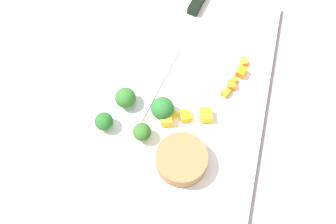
# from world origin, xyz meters

# --- Properties ---
(ground_plane) EXTENTS (4.00, 4.00, 0.00)m
(ground_plane) POSITION_xyz_m (0.00, 0.00, 0.00)
(ground_plane) COLOR gray
(cutting_board) EXTENTS (0.51, 0.32, 0.01)m
(cutting_board) POSITION_xyz_m (0.00, 0.00, 0.01)
(cutting_board) COLOR white
(cutting_board) RESTS_ON ground_plane
(prep_bowl) EXTENTS (0.08, 0.08, 0.03)m
(prep_bowl) POSITION_xyz_m (-0.08, -0.04, 0.03)
(prep_bowl) COLOR olive
(prep_bowl) RESTS_ON cutting_board
(chef_knife) EXTENTS (0.29, 0.09, 0.02)m
(chef_knife) POSITION_xyz_m (0.17, 0.01, 0.02)
(chef_knife) COLOR silver
(chef_knife) RESTS_ON cutting_board
(carrot_dice_0) EXTENTS (0.02, 0.02, 0.01)m
(carrot_dice_0) POSITION_xyz_m (0.06, -0.09, 0.02)
(carrot_dice_0) COLOR orange
(carrot_dice_0) RESTS_ON cutting_board
(carrot_dice_1) EXTENTS (0.02, 0.02, 0.01)m
(carrot_dice_1) POSITION_xyz_m (0.07, -0.10, 0.02)
(carrot_dice_1) COLOR orange
(carrot_dice_1) RESTS_ON cutting_board
(carrot_dice_2) EXTENTS (0.02, 0.02, 0.02)m
(carrot_dice_2) POSITION_xyz_m (0.10, -0.11, 0.02)
(carrot_dice_2) COLOR orange
(carrot_dice_2) RESTS_ON cutting_board
(carrot_dice_3) EXTENTS (0.02, 0.02, 0.01)m
(carrot_dice_3) POSITION_xyz_m (0.12, -0.11, 0.02)
(carrot_dice_3) COLOR orange
(carrot_dice_3) RESTS_ON cutting_board
(carrot_dice_4) EXTENTS (0.01, 0.01, 0.01)m
(carrot_dice_4) POSITION_xyz_m (0.08, -0.10, 0.02)
(carrot_dice_4) COLOR orange
(carrot_dice_4) RESTS_ON cutting_board
(pepper_dice_0) EXTENTS (0.02, 0.02, 0.01)m
(pepper_dice_0) POSITION_xyz_m (-0.00, -0.01, 0.02)
(pepper_dice_0) COLOR yellow
(pepper_dice_0) RESTS_ON cutting_board
(pepper_dice_1) EXTENTS (0.02, 0.02, 0.02)m
(pepper_dice_1) POSITION_xyz_m (0.00, -0.03, 0.02)
(pepper_dice_1) COLOR yellow
(pepper_dice_1) RESTS_ON cutting_board
(pepper_dice_2) EXTENTS (0.03, 0.02, 0.02)m
(pepper_dice_2) POSITION_xyz_m (0.01, -0.06, 0.02)
(pepper_dice_2) COLOR yellow
(pepper_dice_2) RESTS_ON cutting_board
(pepper_dice_3) EXTENTS (0.02, 0.02, 0.02)m
(pepper_dice_3) POSITION_xyz_m (-0.01, 0.00, 0.02)
(pepper_dice_3) COLOR yellow
(pepper_dice_3) RESTS_ON cutting_board
(broccoli_floret_0) EXTENTS (0.03, 0.03, 0.03)m
(broccoli_floret_0) POSITION_xyz_m (-0.04, 0.10, 0.03)
(broccoli_floret_0) COLOR #95BF59
(broccoli_floret_0) RESTS_ON cutting_board
(broccoli_floret_1) EXTENTS (0.03, 0.03, 0.04)m
(broccoli_floret_1) POSITION_xyz_m (-0.05, 0.03, 0.03)
(broccoli_floret_1) COLOR #91B456
(broccoli_floret_1) RESTS_ON cutting_board
(broccoli_floret_2) EXTENTS (0.04, 0.04, 0.04)m
(broccoli_floret_2) POSITION_xyz_m (-0.00, 0.01, 0.03)
(broccoli_floret_2) COLOR #95AF5E
(broccoli_floret_2) RESTS_ON cutting_board
(broccoli_floret_3) EXTENTS (0.04, 0.04, 0.04)m
(broccoli_floret_3) POSITION_xyz_m (0.01, 0.07, 0.03)
(broccoli_floret_3) COLOR #8CAB56
(broccoli_floret_3) RESTS_ON cutting_board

